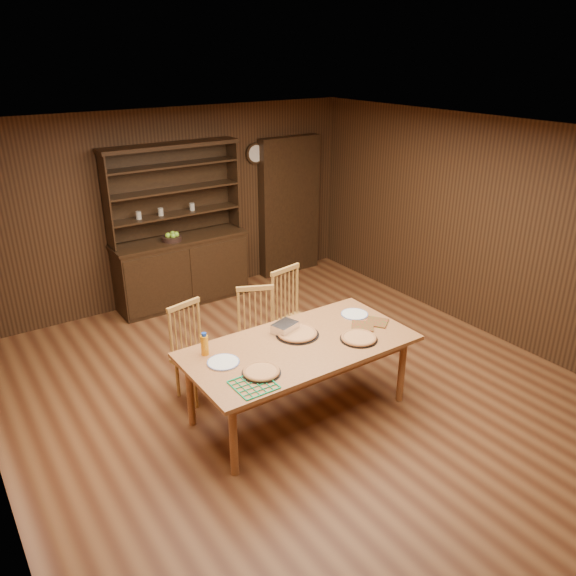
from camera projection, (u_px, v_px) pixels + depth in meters
floor at (296, 392)px, 5.83m from camera, size 6.00×6.00×0.00m
room_shell at (297, 249)px, 5.21m from camera, size 6.00×6.00×6.00m
china_hutch at (181, 261)px, 7.69m from camera, size 1.84×0.52×2.17m
doorway at (289, 206)px, 8.60m from camera, size 1.00×0.18×2.10m
wall_clock at (255, 153)px, 8.02m from camera, size 0.30×0.05×0.30m
dining_table at (300, 351)px, 5.26m from camera, size 2.17×1.08×0.75m
chair_left at (192, 348)px, 5.62m from camera, size 0.48×0.47×1.00m
chair_center at (257, 331)px, 5.94m from camera, size 0.54×0.53×1.01m
chair_right at (291, 312)px, 6.27m from camera, size 0.52×0.50×1.08m
pizza_left at (261, 372)px, 4.76m from camera, size 0.34×0.34×0.04m
pizza_right at (359, 338)px, 5.31m from camera, size 0.36×0.36×0.04m
pizza_center at (297, 333)px, 5.40m from camera, size 0.42×0.42×0.04m
cooling_rack at (254, 385)px, 4.60m from camera, size 0.33×0.33×0.01m
plate_left at (223, 362)px, 4.92m from camera, size 0.29×0.29×0.02m
plate_right at (354, 314)px, 5.80m from camera, size 0.28×0.28×0.02m
foil_dish at (285, 328)px, 5.44m from camera, size 0.28×0.23×0.10m
juice_bottle at (205, 345)px, 5.02m from camera, size 0.07×0.07×0.22m
pot_holder_a at (377, 322)px, 5.63m from camera, size 0.29×0.29×0.02m
pot_holder_b at (362, 326)px, 5.56m from camera, size 0.30×0.30×0.02m
fruit_bowl at (172, 237)px, 7.42m from camera, size 0.27×0.27×0.12m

